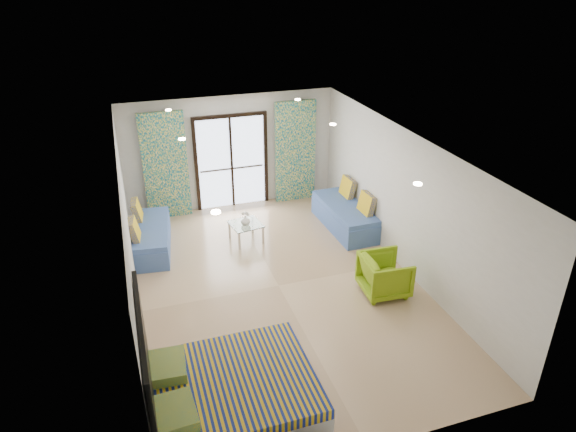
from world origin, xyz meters
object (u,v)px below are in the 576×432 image
object	(u,v)px
coffee_table	(246,226)
bed	(231,396)
armchair	(385,273)
daybed_right	(345,215)
daybed_left	(150,237)

from	to	relation	value
coffee_table	bed	bearing A→B (deg)	-106.46
armchair	daybed_right	bearing A→B (deg)	-4.59
daybed_left	coffee_table	size ratio (longest dim) A/B	2.72
bed	daybed_right	size ratio (longest dim) A/B	1.06
daybed_left	armchair	distance (m)	4.84
bed	coffee_table	world-z (taller)	bed
daybed_right	daybed_left	bearing A→B (deg)	173.54
bed	armchair	distance (m)	3.73
bed	armchair	xyz separation A→B (m)	(3.23, 1.87, 0.10)
armchair	coffee_table	bearing A→B (deg)	39.37
daybed_left	armchair	xyz separation A→B (m)	(3.86, -2.92, 0.12)
daybed_left	armchair	world-z (taller)	daybed_left
daybed_right	armchair	size ratio (longest dim) A/B	2.48
daybed_left	daybed_right	world-z (taller)	daybed_right
daybed_right	armchair	bearing A→B (deg)	-99.74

